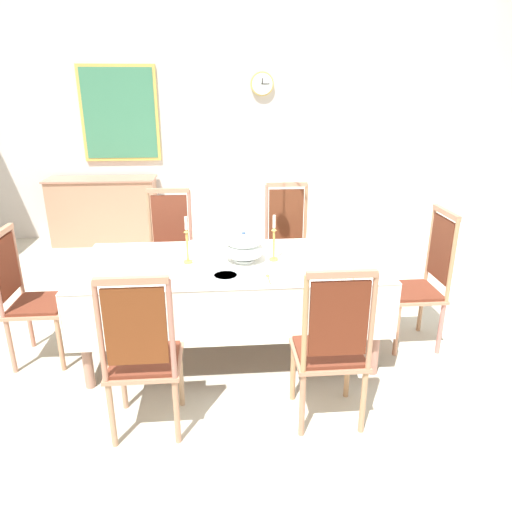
{
  "coord_description": "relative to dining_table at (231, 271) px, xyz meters",
  "views": [
    {
      "loc": [
        -0.09,
        -3.26,
        2.04
      ],
      "look_at": [
        0.2,
        0.18,
        0.8
      ],
      "focal_mm": 32.83,
      "sensor_mm": 36.0,
      "label": 1
    }
  ],
  "objects": [
    {
      "name": "bowl_far_right",
      "position": [
        -0.05,
        -0.39,
        0.1
      ],
      "size": [
        0.2,
        0.2,
        0.05
      ],
      "color": "silver",
      "rests_on": "tablecloth"
    },
    {
      "name": "chair_head_east",
      "position": [
        1.55,
        0.0,
        -0.12
      ],
      "size": [
        0.42,
        0.44,
        1.15
      ],
      "rotation": [
        0.0,
        0.0,
        1.57
      ],
      "color": "tan",
      "rests_on": "ground"
    },
    {
      "name": "back_wall",
      "position": [
        0.0,
        3.33,
        1.04
      ],
      "size": [
        7.21,
        0.08,
        3.49
      ],
      "primitive_type": "cube",
      "color": "silver",
      "rests_on": "ground"
    },
    {
      "name": "dining_table",
      "position": [
        0.0,
        0.0,
        0.0
      ],
      "size": [
        2.29,
        1.06,
        0.77
      ],
      "color": "tan",
      "rests_on": "ground"
    },
    {
      "name": "candlestick_west",
      "position": [
        -0.33,
        0.0,
        0.23
      ],
      "size": [
        0.07,
        0.07,
        0.37
      ],
      "color": "gold",
      "rests_on": "tablecloth"
    },
    {
      "name": "tablecloth",
      "position": [
        0.0,
        -0.0,
        -0.04
      ],
      "size": [
        2.31,
        1.08,
        0.43
      ],
      "color": "white",
      "rests_on": "dining_table"
    },
    {
      "name": "bowl_near_left",
      "position": [
        0.15,
        -0.37,
        0.1
      ],
      "size": [
        0.14,
        0.14,
        0.03
      ],
      "color": "silver",
      "rests_on": "tablecloth"
    },
    {
      "name": "chair_south_a",
      "position": [
        -0.56,
        -0.93,
        -0.14
      ],
      "size": [
        0.44,
        0.42,
        1.1
      ],
      "color": "tan",
      "rests_on": "ground"
    },
    {
      "name": "spoon_primary",
      "position": [
        0.25,
        -0.35,
        0.08
      ],
      "size": [
        0.03,
        0.18,
        0.01
      ],
      "rotation": [
        0.0,
        0.0,
        0.03
      ],
      "color": "gold",
      "rests_on": "tablecloth"
    },
    {
      "name": "chair_head_west",
      "position": [
        -1.55,
        0.0,
        -0.15
      ],
      "size": [
        0.42,
        0.44,
        1.07
      ],
      "rotation": [
        0.0,
        0.0,
        -1.57
      ],
      "color": "tan",
      "rests_on": "ground"
    },
    {
      "name": "bowl_far_left",
      "position": [
        -0.27,
        0.38,
        0.1
      ],
      "size": [
        0.18,
        0.18,
        0.04
      ],
      "color": "silver",
      "rests_on": "tablecloth"
    },
    {
      "name": "bowl_near_right",
      "position": [
        0.74,
        -0.35,
        0.1
      ],
      "size": [
        0.18,
        0.18,
        0.04
      ],
      "color": "silver",
      "rests_on": "tablecloth"
    },
    {
      "name": "chair_north_a",
      "position": [
        -0.56,
        0.94,
        -0.13
      ],
      "size": [
        0.44,
        0.42,
        1.14
      ],
      "rotation": [
        0.0,
        0.0,
        3.14
      ],
      "color": "tan",
      "rests_on": "ground"
    },
    {
      "name": "chair_south_b",
      "position": [
        0.58,
        -0.93,
        -0.14
      ],
      "size": [
        0.44,
        0.42,
        1.1
      ],
      "color": "tan",
      "rests_on": "ground"
    },
    {
      "name": "spoon_secondary",
      "position": [
        0.86,
        -0.33,
        0.08
      ],
      "size": [
        0.05,
        0.18,
        0.01
      ],
      "rotation": [
        0.0,
        0.0,
        -0.2
      ],
      "color": "gold",
      "rests_on": "tablecloth"
    },
    {
      "name": "candlestick_east",
      "position": [
        0.33,
        0.0,
        0.22
      ],
      "size": [
        0.07,
        0.07,
        0.36
      ],
      "color": "gold",
      "rests_on": "tablecloth"
    },
    {
      "name": "soup_tureen",
      "position": [
        0.1,
        0.0,
        0.19
      ],
      "size": [
        0.31,
        0.31,
        0.24
      ],
      "color": "silver",
      "rests_on": "tablecloth"
    },
    {
      "name": "mounted_clock",
      "position": [
        0.54,
        3.26,
        1.39
      ],
      "size": [
        0.31,
        0.06,
        0.31
      ],
      "color": "#D1B251"
    },
    {
      "name": "framed_painting",
      "position": [
        -1.37,
        3.27,
        1.02
      ],
      "size": [
        1.02,
        0.05,
        1.24
      ],
      "color": "#D1B251"
    },
    {
      "name": "chair_north_b",
      "position": [
        0.58,
        0.94,
        -0.11
      ],
      "size": [
        0.44,
        0.42,
        1.18
      ],
      "rotation": [
        0.0,
        0.0,
        3.14
      ],
      "color": "tan",
      "rests_on": "ground"
    },
    {
      "name": "sideboard",
      "position": [
        -1.65,
        3.01,
        -0.25
      ],
      "size": [
        1.44,
        0.48,
        0.9
      ],
      "rotation": [
        0.0,
        0.0,
        3.14
      ],
      "color": "tan",
      "rests_on": "ground"
    },
    {
      "name": "ground",
      "position": [
        0.0,
        -0.13,
        -0.72
      ],
      "size": [
        7.21,
        6.83,
        0.04
      ],
      "primitive_type": "cube",
      "color": "beige"
    }
  ]
}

